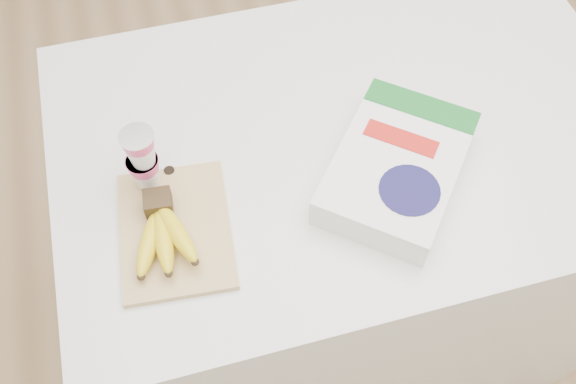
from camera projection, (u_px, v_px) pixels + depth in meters
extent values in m
plane|color=tan|center=(330.00, 308.00, 1.99)|extent=(4.00, 4.00, 0.00)
cube|color=silver|center=(339.00, 239.00, 1.63)|extent=(1.18, 0.79, 0.88)
cube|color=tan|center=(175.00, 230.00, 1.12)|extent=(0.21, 0.28, 0.01)
cube|color=#382816|center=(158.00, 202.00, 1.12)|extent=(0.05, 0.05, 0.03)
ellipsoid|color=yellow|center=(150.00, 241.00, 1.09)|extent=(0.08, 0.15, 0.04)
sphere|color=#382816|center=(141.00, 277.00, 1.05)|extent=(0.01, 0.01, 0.01)
ellipsoid|color=yellow|center=(163.00, 238.00, 1.08)|extent=(0.04, 0.15, 0.04)
sphere|color=#382816|center=(169.00, 273.00, 1.05)|extent=(0.01, 0.01, 0.01)
ellipsoid|color=yellow|center=(176.00, 232.00, 1.08)|extent=(0.07, 0.15, 0.04)
sphere|color=#382816|center=(195.00, 262.00, 1.05)|extent=(0.01, 0.01, 0.01)
cylinder|color=silver|center=(136.00, 136.00, 1.05)|extent=(0.06, 0.06, 0.00)
cube|color=white|center=(397.00, 167.00, 1.17)|extent=(0.36, 0.38, 0.07)
cube|color=#166624|center=(422.00, 106.00, 1.20)|extent=(0.20, 0.18, 0.00)
cylinder|color=#151143|center=(410.00, 190.00, 1.10)|extent=(0.15, 0.15, 0.00)
cube|color=red|center=(401.00, 138.00, 1.16)|extent=(0.13, 0.12, 0.00)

